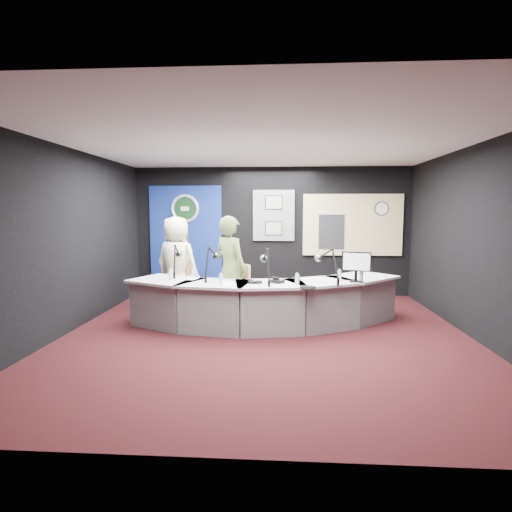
# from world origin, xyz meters

# --- Properties ---
(ground) EXTENTS (6.00, 6.00, 0.00)m
(ground) POSITION_xyz_m (0.00, 0.00, 0.00)
(ground) COLOR black
(ground) RESTS_ON ground
(ceiling) EXTENTS (6.00, 6.00, 0.02)m
(ceiling) POSITION_xyz_m (0.00, 0.00, 2.80)
(ceiling) COLOR silver
(ceiling) RESTS_ON ground
(wall_back) EXTENTS (6.00, 0.02, 2.80)m
(wall_back) POSITION_xyz_m (0.00, 3.00, 1.40)
(wall_back) COLOR black
(wall_back) RESTS_ON ground
(wall_front) EXTENTS (6.00, 0.02, 2.80)m
(wall_front) POSITION_xyz_m (0.00, -3.00, 1.40)
(wall_front) COLOR black
(wall_front) RESTS_ON ground
(wall_left) EXTENTS (0.02, 6.00, 2.80)m
(wall_left) POSITION_xyz_m (-3.00, 0.00, 1.40)
(wall_left) COLOR black
(wall_left) RESTS_ON ground
(wall_right) EXTENTS (0.02, 6.00, 2.80)m
(wall_right) POSITION_xyz_m (3.00, 0.00, 1.40)
(wall_right) COLOR black
(wall_right) RESTS_ON ground
(broadcast_desk) EXTENTS (4.50, 1.90, 0.75)m
(broadcast_desk) POSITION_xyz_m (-0.05, 0.55, 0.38)
(broadcast_desk) COLOR #B4B6B9
(broadcast_desk) RESTS_ON ground
(backdrop_panel) EXTENTS (1.60, 0.05, 2.30)m
(backdrop_panel) POSITION_xyz_m (-1.90, 2.97, 1.25)
(backdrop_panel) COLOR navy
(backdrop_panel) RESTS_ON wall_back
(agency_seal) EXTENTS (0.63, 0.07, 0.63)m
(agency_seal) POSITION_xyz_m (-1.90, 2.93, 1.90)
(agency_seal) COLOR silver
(agency_seal) RESTS_ON backdrop_panel
(seal_center) EXTENTS (0.48, 0.01, 0.48)m
(seal_center) POSITION_xyz_m (-1.90, 2.94, 1.90)
(seal_center) COLOR black
(seal_center) RESTS_ON backdrop_panel
(pinboard) EXTENTS (0.90, 0.04, 1.10)m
(pinboard) POSITION_xyz_m (0.05, 2.97, 1.75)
(pinboard) COLOR slate
(pinboard) RESTS_ON wall_back
(framed_photo_upper) EXTENTS (0.34, 0.02, 0.27)m
(framed_photo_upper) POSITION_xyz_m (0.05, 2.94, 2.03)
(framed_photo_upper) COLOR gray
(framed_photo_upper) RESTS_ON pinboard
(framed_photo_lower) EXTENTS (0.34, 0.02, 0.27)m
(framed_photo_lower) POSITION_xyz_m (0.05, 2.94, 1.47)
(framed_photo_lower) COLOR gray
(framed_photo_lower) RESTS_ON pinboard
(booth_window_frame) EXTENTS (2.12, 0.06, 1.32)m
(booth_window_frame) POSITION_xyz_m (1.75, 2.97, 1.55)
(booth_window_frame) COLOR #D2BB83
(booth_window_frame) RESTS_ON wall_back
(booth_glow) EXTENTS (2.00, 0.02, 1.20)m
(booth_glow) POSITION_xyz_m (1.75, 2.96, 1.55)
(booth_glow) COLOR beige
(booth_glow) RESTS_ON booth_window_frame
(equipment_rack) EXTENTS (0.55, 0.02, 0.75)m
(equipment_rack) POSITION_xyz_m (1.30, 2.94, 1.40)
(equipment_rack) COLOR black
(equipment_rack) RESTS_ON booth_window_frame
(wall_clock) EXTENTS (0.28, 0.01, 0.28)m
(wall_clock) POSITION_xyz_m (2.35, 2.94, 1.90)
(wall_clock) COLOR white
(wall_clock) RESTS_ON booth_window_frame
(armchair_left) EXTENTS (0.58, 0.58, 0.85)m
(armchair_left) POSITION_xyz_m (-1.73, 1.51, 0.43)
(armchair_left) COLOR tan
(armchair_left) RESTS_ON ground
(armchair_right) EXTENTS (0.74, 0.74, 0.93)m
(armchair_right) POSITION_xyz_m (-0.62, 0.74, 0.46)
(armchair_right) COLOR tan
(armchair_right) RESTS_ON ground
(draped_jacket) EXTENTS (0.51, 0.21, 0.70)m
(draped_jacket) POSITION_xyz_m (-1.81, 1.75, 0.62)
(draped_jacket) COLOR gray
(draped_jacket) RESTS_ON armchair_left
(person_man) EXTENTS (0.98, 0.78, 1.75)m
(person_man) POSITION_xyz_m (-1.73, 1.51, 0.87)
(person_man) COLOR beige
(person_man) RESTS_ON ground
(person_woman) EXTENTS (0.77, 0.72, 1.76)m
(person_woman) POSITION_xyz_m (-0.62, 0.74, 0.88)
(person_woman) COLOR #5B6A37
(person_woman) RESTS_ON ground
(computer_monitor) EXTENTS (0.45, 0.16, 0.31)m
(computer_monitor) POSITION_xyz_m (1.37, 0.40, 1.07)
(computer_monitor) COLOR black
(computer_monitor) RESTS_ON broadcast_desk
(desk_phone) EXTENTS (0.23, 0.23, 0.04)m
(desk_phone) POSITION_xyz_m (0.16, 0.25, 0.78)
(desk_phone) COLOR black
(desk_phone) RESTS_ON broadcast_desk
(headphones_near) EXTENTS (0.24, 0.24, 0.04)m
(headphones_near) POSITION_xyz_m (0.60, -0.17, 0.77)
(headphones_near) COLOR black
(headphones_near) RESTS_ON broadcast_desk
(headphones_far) EXTENTS (0.19, 0.19, 0.03)m
(headphones_far) POSITION_xyz_m (-0.17, 0.20, 0.77)
(headphones_far) COLOR black
(headphones_far) RESTS_ON broadcast_desk
(paper_stack) EXTENTS (0.25, 0.31, 0.00)m
(paper_stack) POSITION_xyz_m (-1.24, 0.56, 0.75)
(paper_stack) COLOR white
(paper_stack) RESTS_ON broadcast_desk
(notepad) EXTENTS (0.26, 0.35, 0.00)m
(notepad) POSITION_xyz_m (-0.62, 0.13, 0.75)
(notepad) COLOR white
(notepad) RESTS_ON broadcast_desk
(boom_mic_a) EXTENTS (0.20, 0.73, 0.60)m
(boom_mic_a) POSITION_xyz_m (-1.56, 0.86, 1.05)
(boom_mic_a) COLOR black
(boom_mic_a) RESTS_ON broadcast_desk
(boom_mic_b) EXTENTS (0.19, 0.74, 0.60)m
(boom_mic_b) POSITION_xyz_m (-0.90, 0.51, 1.05)
(boom_mic_b) COLOR black
(boom_mic_b) RESTS_ON broadcast_desk
(boom_mic_c) EXTENTS (0.23, 0.73, 0.60)m
(boom_mic_c) POSITION_xyz_m (-0.01, 0.23, 1.05)
(boom_mic_c) COLOR black
(boom_mic_c) RESTS_ON broadcast_desk
(boom_mic_d) EXTENTS (0.36, 0.69, 0.60)m
(boom_mic_d) POSITION_xyz_m (0.93, 0.37, 1.05)
(boom_mic_d) COLOR black
(boom_mic_d) RESTS_ON broadcast_desk
(water_bottles) EXTENTS (3.07, 0.69, 0.18)m
(water_bottles) POSITION_xyz_m (-0.04, 0.31, 0.84)
(water_bottles) COLOR silver
(water_bottles) RESTS_ON broadcast_desk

